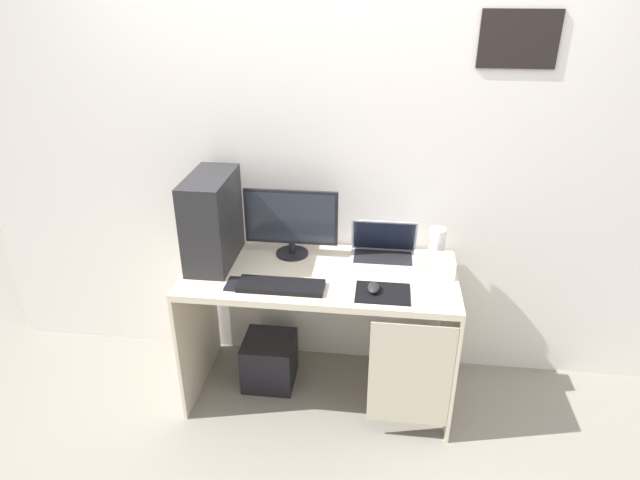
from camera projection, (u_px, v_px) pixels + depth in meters
name	position (u px, v px, depth m)	size (l,w,h in m)	color
ground_plane	(320.00, 389.00, 3.11)	(8.00, 8.00, 0.00)	gray
wall_back	(329.00, 151.00, 2.85)	(4.00, 0.05, 2.60)	silver
desk	(323.00, 300.00, 2.83)	(1.39, 0.63, 0.77)	beige
pc_tower	(212.00, 220.00, 2.78)	(0.21, 0.43, 0.47)	#232326
monitor	(291.00, 222.00, 2.85)	(0.49, 0.17, 0.37)	black
laptop	(383.00, 251.00, 2.87)	(0.35, 0.24, 0.22)	#B7BCC6
speaker	(437.00, 244.00, 2.85)	(0.09, 0.09, 0.18)	white
projector	(434.00, 265.00, 2.73)	(0.20, 0.14, 0.09)	white
keyboard	(281.00, 286.00, 2.62)	(0.42, 0.14, 0.02)	black
mousepad	(383.00, 293.00, 2.58)	(0.26, 0.20, 0.01)	black
mouse_left	(373.00, 288.00, 2.58)	(0.06, 0.10, 0.03)	#232326
cell_phone	(234.00, 284.00, 2.65)	(0.07, 0.13, 0.01)	black
subwoofer	(270.00, 360.00, 3.12)	(0.29, 0.29, 0.29)	black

